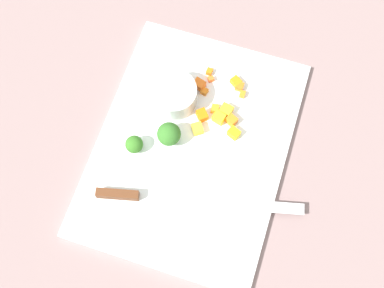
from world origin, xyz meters
name	(u,v)px	position (x,y,z in m)	size (l,w,h in m)	color
ground_plane	(192,148)	(0.00, 0.00, 0.00)	(4.00, 4.00, 0.00)	gray
cutting_board	(192,147)	(0.00, 0.00, 0.01)	(0.43, 0.32, 0.01)	white
prep_bowl	(174,95)	(-0.07, -0.06, 0.03)	(0.08, 0.08, 0.04)	#B8BFBB
chef_knife	(165,198)	(0.10, -0.01, 0.02)	(0.10, 0.34, 0.02)	silver
carrot_dice_0	(236,82)	(-0.14, 0.04, 0.02)	(0.02, 0.01, 0.01)	orange
carrot_dice_1	(240,87)	(-0.13, 0.05, 0.02)	(0.01, 0.01, 0.01)	orange
carrot_dice_2	(204,91)	(-0.10, -0.01, 0.02)	(0.01, 0.01, 0.01)	orange
carrot_dice_3	(211,79)	(-0.13, -0.01, 0.02)	(0.01, 0.01, 0.01)	orange
carrot_dice_4	(242,94)	(-0.12, 0.06, 0.02)	(0.01, 0.01, 0.01)	orange
carrot_dice_5	(232,120)	(-0.06, 0.05, 0.02)	(0.02, 0.01, 0.02)	orange
carrot_dice_6	(199,84)	(-0.11, -0.02, 0.02)	(0.02, 0.02, 0.02)	orange
carrot_dice_7	(201,115)	(-0.06, 0.00, 0.02)	(0.02, 0.02, 0.02)	orange
carrot_dice_8	(215,109)	(-0.08, 0.02, 0.02)	(0.01, 0.01, 0.01)	orange
carrot_dice_9	(209,72)	(-0.15, -0.01, 0.02)	(0.01, 0.01, 0.01)	orange
pepper_dice_0	(234,133)	(-0.04, 0.06, 0.02)	(0.02, 0.02, 0.02)	yellow
pepper_dice_1	(226,110)	(-0.08, 0.04, 0.02)	(0.02, 0.02, 0.02)	yellow
pepper_dice_2	(219,118)	(-0.06, 0.03, 0.02)	(0.02, 0.02, 0.02)	yellow
pepper_dice_3	(195,128)	(-0.03, 0.00, 0.02)	(0.02, 0.02, 0.02)	yellow
broccoli_floret_0	(169,133)	(0.00, -0.04, 0.04)	(0.04, 0.04, 0.04)	#89BA62
broccoli_floret_1	(134,144)	(0.03, -0.09, 0.03)	(0.03, 0.03, 0.03)	#94B16A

